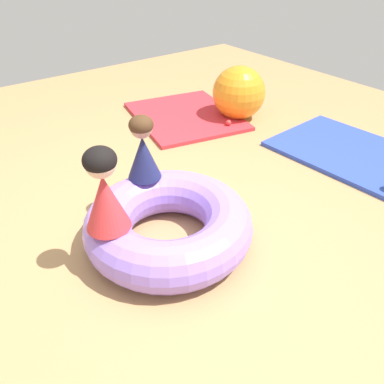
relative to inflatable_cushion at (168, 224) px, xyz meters
The scene contains 9 objects.
ground_plane 0.17m from the inflatable_cushion, 152.13° to the left, with size 8.00×8.00×0.00m, color tan.
gym_mat_near_right 2.18m from the inflatable_cushion, 140.59° to the left, with size 1.28×1.07×0.04m, color red.
gym_mat_near_left 2.14m from the inflatable_cushion, 87.90° to the left, with size 1.55×1.02×0.04m, color #2D47B7.
inflatable_cushion is the anchor object (origin of this frame).
child_in_navy 0.56m from the inflatable_cushion, 169.60° to the left, with size 0.33×0.33×0.47m.
child_in_red 0.58m from the inflatable_cushion, 95.14° to the right, with size 0.34×0.34×0.53m.
play_ball_yellow 2.28m from the inflatable_cushion, 129.53° to the left, with size 0.10×0.10×0.10m, color yellow.
play_ball_red 1.96m from the inflatable_cushion, 126.34° to the left, with size 0.06×0.06×0.06m, color red.
exercise_ball_large 2.29m from the inflatable_cushion, 125.44° to the left, with size 0.59×0.59×0.59m, color orange.
Camera 1 is at (1.81, -1.17, 1.83)m, focal length 37.19 mm.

